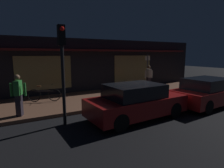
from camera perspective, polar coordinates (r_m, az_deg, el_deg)
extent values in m
plane|color=black|center=(8.56, 8.08, -8.54)|extent=(60.00, 60.00, 0.00)
cube|color=brown|center=(10.99, -1.36, -4.05)|extent=(18.00, 4.00, 0.15)
cube|color=black|center=(13.83, -7.96, 5.83)|extent=(18.00, 2.80, 3.60)
cube|color=olive|center=(11.65, -20.21, 3.24)|extent=(3.20, 0.04, 2.00)
cube|color=olive|center=(14.11, 6.47, 4.70)|extent=(3.20, 0.04, 2.00)
cube|color=#591919|center=(12.28, -5.25, 10.36)|extent=(16.20, 0.50, 0.12)
cylinder|color=black|center=(9.47, -0.90, -3.89)|extent=(0.61, 0.28, 0.60)
cylinder|color=black|center=(9.75, 5.45, -3.55)|extent=(0.61, 0.28, 0.60)
cube|color=black|center=(9.54, 2.33, -2.08)|extent=(1.13, 0.57, 0.36)
ellipsoid|color=black|center=(9.54, 3.21, -0.87)|extent=(0.49, 0.35, 0.20)
sphere|color=#F9EDB7|center=(9.71, 6.44, -0.73)|extent=(0.18, 0.18, 0.18)
cylinder|color=gray|center=(9.62, 5.34, 0.22)|extent=(0.18, 0.54, 0.03)
torus|color=black|center=(10.36, -22.92, -3.32)|extent=(0.63, 0.26, 0.66)
torus|color=black|center=(10.16, -17.43, -3.24)|extent=(0.63, 0.26, 0.66)
cube|color=black|center=(10.21, -20.27, -2.08)|extent=(0.86, 0.34, 0.06)
cube|color=brown|center=(10.21, -21.73, -0.62)|extent=(0.22, 0.14, 0.06)
cylinder|color=black|center=(10.07, -18.03, -0.08)|extent=(0.16, 0.40, 0.02)
cube|color=#28232D|center=(8.28, -26.77, -5.95)|extent=(0.29, 0.33, 0.85)
cube|color=#2D8C38|center=(8.13, -27.14, -1.07)|extent=(0.35, 0.43, 0.58)
sphere|color=#8C6647|center=(8.08, -27.36, 1.86)|extent=(0.22, 0.22, 0.22)
cylinder|color=#2D8C38|center=(8.24, -28.80, -1.57)|extent=(0.12, 0.12, 0.52)
cylinder|color=#2D8C38|center=(8.06, -25.36, -1.53)|extent=(0.12, 0.12, 0.52)
cube|color=#28232D|center=(13.20, 11.21, 0.23)|extent=(0.22, 0.30, 0.85)
cube|color=#B2AD9E|center=(13.11, 11.31, 3.31)|extent=(0.25, 0.40, 0.58)
sphere|color=brown|center=(13.07, 11.36, 5.15)|extent=(0.22, 0.22, 0.22)
cylinder|color=#B2AD9E|center=(12.97, 10.36, 2.97)|extent=(0.10, 0.10, 0.52)
cylinder|color=#B2AD9E|center=(13.27, 12.22, 3.05)|extent=(0.10, 0.10, 0.52)
cylinder|color=#47474C|center=(14.11, 10.84, 3.98)|extent=(0.09, 0.09, 2.40)
cube|color=beige|center=(14.05, 10.96, 7.84)|extent=(0.44, 0.03, 0.30)
cylinder|color=black|center=(6.83, -14.93, 2.19)|extent=(0.12, 0.12, 3.60)
cube|color=black|center=(6.82, -15.45, 14.37)|extent=(0.24, 0.24, 0.70)
sphere|color=red|center=(6.71, -15.25, 16.19)|extent=(0.16, 0.16, 0.16)
cylinder|color=black|center=(9.12, 11.18, -5.43)|extent=(0.65, 0.25, 0.64)
cylinder|color=black|center=(8.09, 18.74, -7.65)|extent=(0.65, 0.25, 0.64)
cylinder|color=black|center=(7.61, -4.12, -8.24)|extent=(0.65, 0.25, 0.64)
cylinder|color=black|center=(6.34, 2.55, -11.87)|extent=(0.65, 0.25, 0.64)
cube|color=maroon|center=(7.63, 7.71, -6.44)|extent=(4.18, 1.95, 0.68)
cube|color=black|center=(7.41, 6.90, -2.52)|extent=(2.27, 1.70, 0.64)
cylinder|color=black|center=(12.13, 27.37, -2.65)|extent=(0.65, 0.27, 0.64)
cylinder|color=black|center=(9.91, 19.57, -4.62)|extent=(0.65, 0.27, 0.64)
cylinder|color=black|center=(9.09, 27.43, -6.37)|extent=(0.65, 0.27, 0.64)
cube|color=maroon|center=(10.56, 27.49, -3.03)|extent=(4.22, 2.05, 0.68)
cube|color=black|center=(10.33, 27.30, -0.16)|extent=(2.31, 1.76, 0.64)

